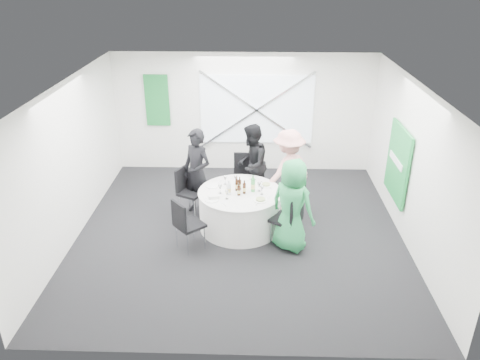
{
  "coord_description": "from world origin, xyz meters",
  "views": [
    {
      "loc": [
        0.24,
        -7.51,
        4.66
      ],
      "look_at": [
        0.0,
        0.2,
        1.0
      ],
      "focal_mm": 35.0,
      "sensor_mm": 36.0,
      "label": 1
    }
  ],
  "objects_px": {
    "chair_back_right": "(295,195)",
    "clear_water_bottle": "(229,189)",
    "chair_front_left": "(185,222)",
    "person_woman_green": "(292,205)",
    "chair_back": "(244,173)",
    "banquet_table": "(240,210)",
    "person_woman_pink": "(288,171)",
    "chair_front_right": "(290,216)",
    "chair_back_left": "(187,187)",
    "person_man_back": "(251,164)",
    "person_man_back_left": "(197,172)",
    "green_water_bottle": "(253,185)"
  },
  "relations": [
    {
      "from": "chair_front_right",
      "to": "person_woman_green",
      "type": "height_order",
      "value": "person_woman_green"
    },
    {
      "from": "person_man_back",
      "to": "person_woman_pink",
      "type": "height_order",
      "value": "person_woman_pink"
    },
    {
      "from": "banquet_table",
      "to": "person_woman_pink",
      "type": "height_order",
      "value": "person_woman_pink"
    },
    {
      "from": "chair_back_right",
      "to": "green_water_bottle",
      "type": "xyz_separation_m",
      "value": [
        -0.82,
        -0.39,
        0.4
      ]
    },
    {
      "from": "banquet_table",
      "to": "green_water_bottle",
      "type": "height_order",
      "value": "green_water_bottle"
    },
    {
      "from": "banquet_table",
      "to": "chair_back_right",
      "type": "bearing_deg",
      "value": 21.3
    },
    {
      "from": "person_woman_green",
      "to": "green_water_bottle",
      "type": "height_order",
      "value": "person_woman_green"
    },
    {
      "from": "banquet_table",
      "to": "chair_back_left",
      "type": "bearing_deg",
      "value": 153.37
    },
    {
      "from": "chair_back_left",
      "to": "person_man_back",
      "type": "distance_m",
      "value": 1.41
    },
    {
      "from": "chair_back",
      "to": "clear_water_bottle",
      "type": "relative_size",
      "value": 3.59
    },
    {
      "from": "chair_back_right",
      "to": "person_man_back_left",
      "type": "height_order",
      "value": "person_man_back_left"
    },
    {
      "from": "person_woman_green",
      "to": "green_water_bottle",
      "type": "relative_size",
      "value": 5.22
    },
    {
      "from": "chair_front_left",
      "to": "chair_back_left",
      "type": "bearing_deg",
      "value": -34.69
    },
    {
      "from": "person_man_back",
      "to": "person_woman_green",
      "type": "distance_m",
      "value": 1.9
    },
    {
      "from": "banquet_table",
      "to": "clear_water_bottle",
      "type": "height_order",
      "value": "clear_water_bottle"
    },
    {
      "from": "person_woman_green",
      "to": "clear_water_bottle",
      "type": "height_order",
      "value": "person_woman_green"
    },
    {
      "from": "chair_back",
      "to": "person_woman_green",
      "type": "xyz_separation_m",
      "value": [
        0.87,
        -1.88,
        0.26
      ]
    },
    {
      "from": "chair_back_left",
      "to": "chair_front_left",
      "type": "height_order",
      "value": "chair_back_left"
    },
    {
      "from": "banquet_table",
      "to": "person_man_back_left",
      "type": "distance_m",
      "value": 1.15
    },
    {
      "from": "chair_front_right",
      "to": "green_water_bottle",
      "type": "xyz_separation_m",
      "value": [
        -0.66,
        0.61,
        0.29
      ]
    },
    {
      "from": "chair_front_right",
      "to": "green_water_bottle",
      "type": "height_order",
      "value": "green_water_bottle"
    },
    {
      "from": "chair_back_left",
      "to": "person_man_back",
      "type": "bearing_deg",
      "value": -38.88
    },
    {
      "from": "person_man_back_left",
      "to": "person_woman_pink",
      "type": "height_order",
      "value": "person_man_back_left"
    },
    {
      "from": "chair_back_left",
      "to": "person_woman_green",
      "type": "bearing_deg",
      "value": -94.38
    },
    {
      "from": "chair_front_right",
      "to": "chair_front_left",
      "type": "relative_size",
      "value": 1.05
    },
    {
      "from": "chair_back",
      "to": "chair_front_right",
      "type": "bearing_deg",
      "value": -62.75
    },
    {
      "from": "chair_front_right",
      "to": "chair_front_left",
      "type": "height_order",
      "value": "chair_front_right"
    },
    {
      "from": "banquet_table",
      "to": "green_water_bottle",
      "type": "distance_m",
      "value": 0.56
    },
    {
      "from": "chair_front_right",
      "to": "person_man_back",
      "type": "bearing_deg",
      "value": -124.58
    },
    {
      "from": "chair_back_right",
      "to": "person_woman_pink",
      "type": "distance_m",
      "value": 0.51
    },
    {
      "from": "chair_back_right",
      "to": "clear_water_bottle",
      "type": "relative_size",
      "value": 3.06
    },
    {
      "from": "person_man_back_left",
      "to": "chair_front_right",
      "type": "bearing_deg",
      "value": 0.54
    },
    {
      "from": "chair_front_left",
      "to": "person_man_back",
      "type": "bearing_deg",
      "value": -71.33
    },
    {
      "from": "banquet_table",
      "to": "chair_back_right",
      "type": "height_order",
      "value": "chair_back_right"
    },
    {
      "from": "chair_front_right",
      "to": "person_woman_pink",
      "type": "bearing_deg",
      "value": -148.45
    },
    {
      "from": "chair_back_left",
      "to": "person_man_back_left",
      "type": "height_order",
      "value": "person_man_back_left"
    },
    {
      "from": "chair_back_left",
      "to": "chair_front_right",
      "type": "height_order",
      "value": "chair_front_right"
    },
    {
      "from": "person_woman_green",
      "to": "chair_front_right",
      "type": "bearing_deg",
      "value": -42.55
    },
    {
      "from": "chair_front_left",
      "to": "clear_water_bottle",
      "type": "relative_size",
      "value": 3.5
    },
    {
      "from": "person_man_back_left",
      "to": "person_man_back",
      "type": "relative_size",
      "value": 1.04
    },
    {
      "from": "person_man_back",
      "to": "clear_water_bottle",
      "type": "height_order",
      "value": "person_man_back"
    },
    {
      "from": "chair_front_left",
      "to": "person_woman_green",
      "type": "bearing_deg",
      "value": -126.49
    },
    {
      "from": "person_man_back_left",
      "to": "person_man_back",
      "type": "xyz_separation_m",
      "value": [
        1.06,
        0.52,
        -0.03
      ]
    },
    {
      "from": "chair_front_left",
      "to": "person_woman_green",
      "type": "distance_m",
      "value": 1.86
    },
    {
      "from": "green_water_bottle",
      "to": "clear_water_bottle",
      "type": "relative_size",
      "value": 1.17
    },
    {
      "from": "chair_back_right",
      "to": "chair_front_right",
      "type": "xyz_separation_m",
      "value": [
        -0.16,
        -1.0,
        0.1
      ]
    },
    {
      "from": "banquet_table",
      "to": "person_man_back_left",
      "type": "xyz_separation_m",
      "value": [
        -0.86,
        0.58,
        0.5
      ]
    },
    {
      "from": "chair_back",
      "to": "person_woman_green",
      "type": "distance_m",
      "value": 2.09
    },
    {
      "from": "chair_back_left",
      "to": "green_water_bottle",
      "type": "xyz_separation_m",
      "value": [
        1.3,
        -0.51,
        0.32
      ]
    },
    {
      "from": "banquet_table",
      "to": "chair_back_left",
      "type": "relative_size",
      "value": 1.6
    }
  ]
}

